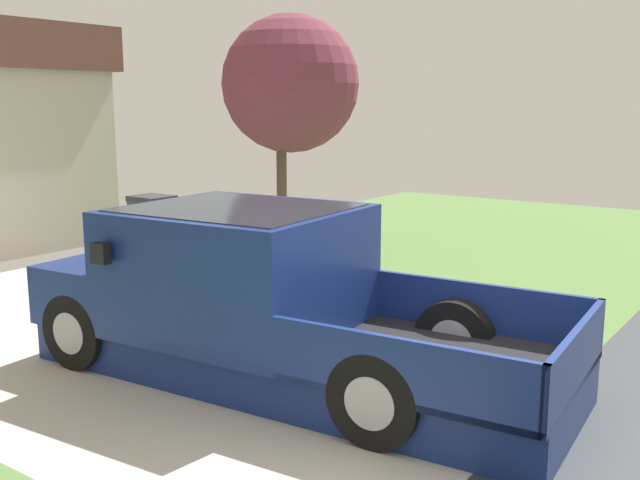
{
  "coord_description": "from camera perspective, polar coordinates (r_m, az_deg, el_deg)",
  "views": [
    {
      "loc": [
        -5.41,
        -2.0,
        2.72
      ],
      "look_at": [
        1.05,
        2.61,
        1.23
      ],
      "focal_mm": 41.04,
      "sensor_mm": 36.0,
      "label": 1
    }
  ],
  "objects": [
    {
      "name": "pickup_truck",
      "position": [
        7.51,
        -5.18,
        -4.48
      ],
      "size": [
        2.51,
        5.57,
        1.69
      ],
      "rotation": [
        0.0,
        0.0,
        0.08
      ],
      "color": "navy",
      "rests_on": "ground"
    },
    {
      "name": "wheeled_trash_bin",
      "position": [
        13.48,
        -12.88,
        1.26
      ],
      "size": [
        0.6,
        0.72,
        1.1
      ],
      "color": "#424247",
      "rests_on": "ground"
    },
    {
      "name": "front_yard_tree",
      "position": [
        13.37,
        -2.51,
        11.71
      ],
      "size": [
        2.56,
        2.47,
        4.3
      ],
      "color": "brown",
      "rests_on": "ground"
    },
    {
      "name": "person_with_hat",
      "position": [
        8.47,
        3.07,
        -2.21
      ],
      "size": [
        0.47,
        0.39,
        1.58
      ],
      "rotation": [
        0.0,
        0.0,
        2.79
      ],
      "color": "black",
      "rests_on": "ground"
    },
    {
      "name": "handbag",
      "position": [
        8.68,
        5.17,
        -6.84
      ],
      "size": [
        0.36,
        0.21,
        0.42
      ],
      "color": "#232328",
      "rests_on": "ground"
    }
  ]
}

